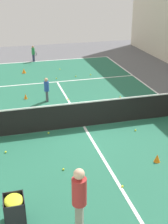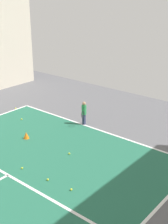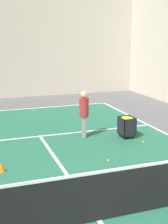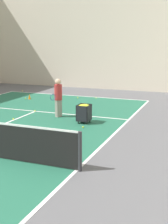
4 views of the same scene
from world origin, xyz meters
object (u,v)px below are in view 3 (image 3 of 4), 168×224
object	(u,v)px
tennis_net	(99,196)
coach_at_net	(84,111)
training_cone_1	(1,167)
ball_cart	(127,123)

from	to	relation	value
tennis_net	coach_at_net	distance (m)	5.45
tennis_net	training_cone_1	bearing A→B (deg)	118.06
tennis_net	ball_cart	size ratio (longest dim) A/B	12.09
tennis_net	ball_cart	xyz separation A→B (m)	(2.98, 4.64, -0.01)
coach_at_net	ball_cart	bearing A→B (deg)	91.92
training_cone_1	ball_cart	bearing A→B (deg)	19.03
coach_at_net	tennis_net	bearing A→B (deg)	7.14
tennis_net	training_cone_1	world-z (taller)	tennis_net
tennis_net	training_cone_1	size ratio (longest dim) A/B	35.83
tennis_net	coach_at_net	bearing A→B (deg)	73.69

